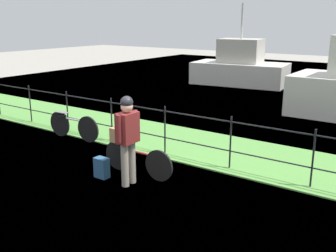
{
  "coord_description": "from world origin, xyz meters",
  "views": [
    {
      "loc": [
        4.12,
        -4.76,
        2.99
      ],
      "look_at": [
        -0.27,
        1.47,
        0.9
      ],
      "focal_mm": 41.74,
      "sensor_mm": 36.0,
      "label": 1
    }
  ],
  "objects_px": {
    "bicycle_parked": "(73,126)",
    "backpack_on_paving": "(102,168)",
    "terrier_dog": "(122,124)",
    "moored_boat_mid": "(240,68)",
    "wooden_crate": "(122,135)",
    "cyclist_person": "(128,133)",
    "bicycle_main": "(137,159)"
  },
  "relations": [
    {
      "from": "bicycle_parked",
      "to": "backpack_on_paving",
      "type": "bearing_deg",
      "value": -30.68
    },
    {
      "from": "bicycle_main",
      "to": "backpack_on_paving",
      "type": "xyz_separation_m",
      "value": [
        -0.47,
        -0.5,
        -0.13
      ]
    },
    {
      "from": "terrier_dog",
      "to": "moored_boat_mid",
      "type": "distance_m",
      "value": 11.82
    },
    {
      "from": "bicycle_main",
      "to": "cyclist_person",
      "type": "bearing_deg",
      "value": -68.85
    },
    {
      "from": "cyclist_person",
      "to": "backpack_on_paving",
      "type": "height_order",
      "value": "cyclist_person"
    },
    {
      "from": "bicycle_main",
      "to": "wooden_crate",
      "type": "distance_m",
      "value": 0.57
    },
    {
      "from": "cyclist_person",
      "to": "backpack_on_paving",
      "type": "xyz_separation_m",
      "value": [
        -0.65,
        -0.05,
        -0.8
      ]
    },
    {
      "from": "bicycle_main",
      "to": "backpack_on_paving",
      "type": "distance_m",
      "value": 0.7
    },
    {
      "from": "terrier_dog",
      "to": "backpack_on_paving",
      "type": "height_order",
      "value": "terrier_dog"
    },
    {
      "from": "bicycle_main",
      "to": "bicycle_parked",
      "type": "xyz_separation_m",
      "value": [
        -2.88,
        0.93,
        0.02
      ]
    },
    {
      "from": "bicycle_main",
      "to": "moored_boat_mid",
      "type": "height_order",
      "value": "moored_boat_mid"
    },
    {
      "from": "wooden_crate",
      "to": "backpack_on_paving",
      "type": "bearing_deg",
      "value": -100.6
    },
    {
      "from": "wooden_crate",
      "to": "moored_boat_mid",
      "type": "relative_size",
      "value": 0.09
    },
    {
      "from": "wooden_crate",
      "to": "moored_boat_mid",
      "type": "xyz_separation_m",
      "value": [
        -2.79,
        11.48,
        0.01
      ]
    },
    {
      "from": "wooden_crate",
      "to": "bicycle_parked",
      "type": "relative_size",
      "value": 0.23
    },
    {
      "from": "wooden_crate",
      "to": "backpack_on_paving",
      "type": "height_order",
      "value": "wooden_crate"
    },
    {
      "from": "bicycle_main",
      "to": "cyclist_person",
      "type": "relative_size",
      "value": 0.98
    },
    {
      "from": "cyclist_person",
      "to": "moored_boat_mid",
      "type": "bearing_deg",
      "value": 105.65
    },
    {
      "from": "bicycle_main",
      "to": "cyclist_person",
      "type": "xyz_separation_m",
      "value": [
        0.17,
        -0.45,
        0.68
      ]
    },
    {
      "from": "wooden_crate",
      "to": "cyclist_person",
      "type": "bearing_deg",
      "value": -39.01
    },
    {
      "from": "cyclist_person",
      "to": "backpack_on_paving",
      "type": "distance_m",
      "value": 1.03
    },
    {
      "from": "wooden_crate",
      "to": "cyclist_person",
      "type": "relative_size",
      "value": 0.23
    },
    {
      "from": "wooden_crate",
      "to": "moored_boat_mid",
      "type": "height_order",
      "value": "moored_boat_mid"
    },
    {
      "from": "terrier_dog",
      "to": "moored_boat_mid",
      "type": "xyz_separation_m",
      "value": [
        -2.81,
        11.48,
        -0.21
      ]
    },
    {
      "from": "cyclist_person",
      "to": "bicycle_parked",
      "type": "height_order",
      "value": "cyclist_person"
    },
    {
      "from": "moored_boat_mid",
      "to": "bicycle_parked",
      "type": "bearing_deg",
      "value": -88.45
    },
    {
      "from": "backpack_on_paving",
      "to": "moored_boat_mid",
      "type": "xyz_separation_m",
      "value": [
        -2.7,
        11.98,
        0.58
      ]
    },
    {
      "from": "terrier_dog",
      "to": "cyclist_person",
      "type": "bearing_deg",
      "value": -40.32
    },
    {
      "from": "cyclist_person",
      "to": "bicycle_parked",
      "type": "distance_m",
      "value": 3.41
    },
    {
      "from": "backpack_on_paving",
      "to": "bicycle_parked",
      "type": "height_order",
      "value": "bicycle_parked"
    },
    {
      "from": "terrier_dog",
      "to": "cyclist_person",
      "type": "distance_m",
      "value": 0.69
    },
    {
      "from": "bicycle_main",
      "to": "bicycle_parked",
      "type": "distance_m",
      "value": 3.03
    }
  ]
}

